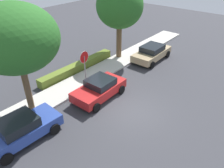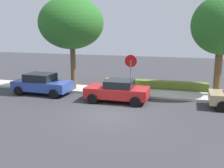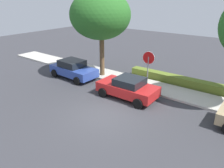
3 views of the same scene
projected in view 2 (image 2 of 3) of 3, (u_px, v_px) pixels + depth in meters
name	position (u px, v px, depth m)	size (l,w,h in m)	color
ground_plane	(108.00, 114.00, 15.41)	(60.00, 60.00, 0.00)	#38383D
sidewalk_curb	(129.00, 92.00, 20.30)	(32.00, 2.21, 0.14)	beige
stop_sign	(131.00, 67.00, 19.16)	(0.90, 0.08, 2.86)	gray
parked_car_red	(118.00, 91.00, 17.85)	(4.00, 2.12, 1.42)	red
parked_car_blue	(42.00, 84.00, 19.84)	(4.17, 2.14, 1.48)	#2D479E
street_tree_near_corner	(223.00, 26.00, 18.28)	(4.12, 4.12, 6.76)	brown
street_tree_mid_block	(71.00, 23.00, 20.07)	(4.67, 4.67, 6.83)	brown
fire_hydrant	(17.00, 83.00, 21.99)	(0.30, 0.22, 0.72)	gold
front_yard_hedge	(155.00, 85.00, 21.32)	(7.80, 0.73, 0.69)	olive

